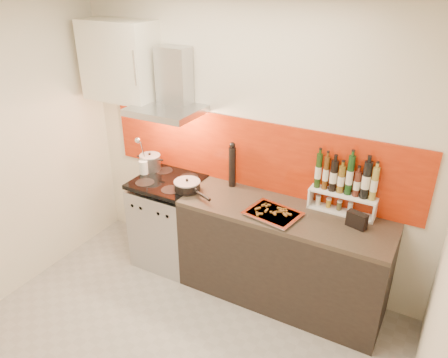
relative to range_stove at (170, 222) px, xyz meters
The scene contains 14 objects.
back_wall 1.15m from the range_stove, 23.53° to the left, with size 3.40×0.02×2.60m, color silver.
right_wall 2.77m from the range_stove, 24.53° to the right, with size 0.02×2.80×2.60m, color silver.
backsplash 1.12m from the range_stove, 21.33° to the left, with size 3.00×0.02×0.64m, color #9B1F08.
range_stove is the anchor object (origin of this frame).
counter 1.20m from the range_stove, ahead, with size 1.80×0.60×0.90m.
range_hood 1.31m from the range_stove, 90.00° to the left, with size 0.62×0.50×0.61m.
upper_cabinet 1.61m from the range_stove, 166.72° to the left, with size 0.70×0.35×0.72m, color white.
stock_pot 0.63m from the range_stove, 157.14° to the left, with size 0.21×0.21×0.18m.
saute_pan 0.59m from the range_stove, 15.05° to the right, with size 0.44×0.27×0.11m.
utensil_jar 0.64m from the range_stove, behind, with size 0.09×0.13×0.41m.
pepper_mill 0.92m from the range_stove, 19.75° to the left, with size 0.07×0.07×0.43m.
step_shelf 1.77m from the range_stove, ahead, with size 0.55×0.15×0.51m.
caddy_box 1.85m from the range_stove, ahead, with size 0.16×0.07×0.14m, color black.
baking_tray 1.23m from the range_stove, ahead, with size 0.47×0.39×0.03m.
Camera 1 is at (1.57, -1.89, 2.76)m, focal length 35.00 mm.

